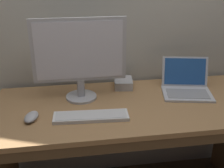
{
  "coord_description": "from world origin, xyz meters",
  "views": [
    {
      "loc": [
        -0.36,
        -1.53,
        1.61
      ],
      "look_at": [
        -0.12,
        0.0,
        0.93
      ],
      "focal_mm": 46.5,
      "sensor_mm": 36.0,
      "label": 1
    }
  ],
  "objects_px": {
    "computer_mouse": "(31,117)",
    "wired_keyboard": "(91,116)",
    "external_monitor": "(80,57)",
    "external_drive_box": "(123,83)",
    "laptop_silver": "(186,86)"
  },
  "relations": [
    {
      "from": "computer_mouse",
      "to": "external_drive_box",
      "type": "xyz_separation_m",
      "value": [
        0.58,
        0.36,
        0.01
      ]
    },
    {
      "from": "wired_keyboard",
      "to": "computer_mouse",
      "type": "distance_m",
      "value": 0.33
    },
    {
      "from": "wired_keyboard",
      "to": "external_drive_box",
      "type": "height_order",
      "value": "external_drive_box"
    },
    {
      "from": "computer_mouse",
      "to": "laptop_silver",
      "type": "bearing_deg",
      "value": 28.16
    },
    {
      "from": "computer_mouse",
      "to": "wired_keyboard",
      "type": "bearing_deg",
      "value": 10.54
    },
    {
      "from": "external_monitor",
      "to": "external_drive_box",
      "type": "distance_m",
      "value": 0.41
    },
    {
      "from": "external_monitor",
      "to": "wired_keyboard",
      "type": "bearing_deg",
      "value": -81.26
    },
    {
      "from": "wired_keyboard",
      "to": "external_drive_box",
      "type": "relative_size",
      "value": 2.79
    },
    {
      "from": "laptop_silver",
      "to": "wired_keyboard",
      "type": "distance_m",
      "value": 0.7
    },
    {
      "from": "external_monitor",
      "to": "computer_mouse",
      "type": "distance_m",
      "value": 0.45
    },
    {
      "from": "laptop_silver",
      "to": "external_drive_box",
      "type": "xyz_separation_m",
      "value": [
        -0.4,
        0.15,
        -0.01
      ]
    },
    {
      "from": "computer_mouse",
      "to": "external_drive_box",
      "type": "relative_size",
      "value": 0.81
    },
    {
      "from": "external_monitor",
      "to": "wired_keyboard",
      "type": "relative_size",
      "value": 1.33
    },
    {
      "from": "wired_keyboard",
      "to": "external_drive_box",
      "type": "bearing_deg",
      "value": 56.95
    },
    {
      "from": "external_monitor",
      "to": "external_drive_box",
      "type": "relative_size",
      "value": 3.71
    }
  ]
}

